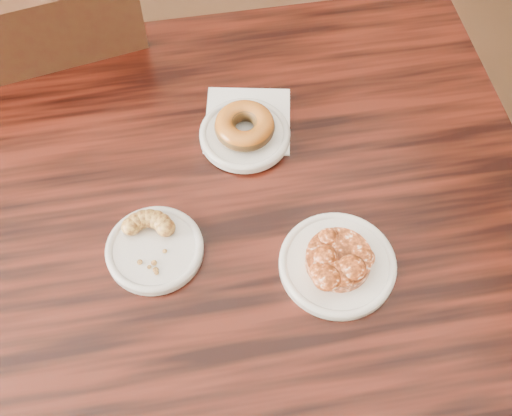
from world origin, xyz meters
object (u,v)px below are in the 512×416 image
object	(u,v)px
cafe_table	(249,318)
cruller_fragment	(153,243)
apple_fritter	(339,258)
glazed_donut	(245,126)
chair_far	(64,107)

from	to	relation	value
cafe_table	cruller_fragment	size ratio (longest dim) A/B	9.62
cafe_table	apple_fritter	distance (m)	0.43
cruller_fragment	glazed_donut	bearing A→B (deg)	40.42
apple_fritter	cruller_fragment	distance (m)	0.28
cruller_fragment	apple_fritter	bearing A→B (deg)	-23.03
cafe_table	cruller_fragment	bearing A→B (deg)	-172.43
cafe_table	chair_far	bearing A→B (deg)	121.51
glazed_donut	apple_fritter	distance (m)	0.28
cafe_table	glazed_donut	distance (m)	0.44
apple_fritter	cruller_fragment	size ratio (longest dim) A/B	1.33
glazed_donut	chair_far	bearing A→B (deg)	125.35
cafe_table	apple_fritter	bearing A→B (deg)	-36.47
glazed_donut	cafe_table	bearing A→B (deg)	-106.47
cafe_table	cruller_fragment	xyz separation A→B (m)	(-0.15, 0.00, 0.40)
apple_fritter	cafe_table	bearing A→B (deg)	135.53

